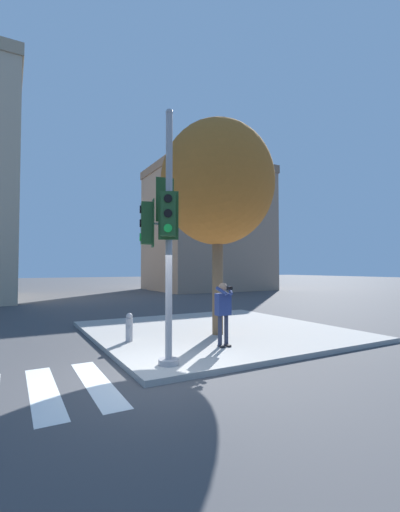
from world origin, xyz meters
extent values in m
plane|color=#424244|center=(0.00, 0.00, 0.00)|extent=(160.00, 160.00, 0.00)
cube|color=#9E9B96|center=(3.50, 3.50, 0.07)|extent=(8.00, 8.00, 0.13)
cube|color=silver|center=(-1.20, 0.25, 0.00)|extent=(0.48, 3.08, 0.01)
cube|color=silver|center=(-2.14, 0.25, 0.00)|extent=(0.48, 3.08, 0.01)
cylinder|color=#939399|center=(0.32, 0.28, 0.19)|extent=(0.44, 0.44, 0.12)
cylinder|color=#939399|center=(0.32, 0.28, 2.94)|extent=(0.15, 0.15, 5.37)
sphere|color=#939399|center=(0.32, 0.28, 5.66)|extent=(0.16, 0.16, 0.16)
cylinder|color=#939399|center=(0.35, 0.49, 3.78)|extent=(0.09, 0.29, 0.05)
cube|color=#234C23|center=(0.39, 0.76, 3.78)|extent=(0.33, 0.28, 0.90)
cube|color=#234C23|center=(0.37, 0.63, 3.78)|extent=(0.42, 0.08, 1.02)
cylinder|color=black|center=(0.41, 0.89, 4.08)|extent=(0.17, 0.05, 0.17)
cylinder|color=black|center=(0.41, 0.89, 3.78)|extent=(0.17, 0.05, 0.17)
cylinder|color=green|center=(0.41, 0.89, 3.48)|extent=(0.17, 0.05, 0.17)
cylinder|color=#939399|center=(0.23, 0.08, 3.31)|extent=(0.17, 0.28, 0.05)
cube|color=#234C23|center=(0.11, -0.16, 3.31)|extent=(0.37, 0.35, 0.90)
cube|color=#234C23|center=(0.17, -0.04, 3.31)|extent=(0.39, 0.20, 1.02)
cylinder|color=black|center=(0.06, -0.28, 3.61)|extent=(0.17, 0.10, 0.17)
cylinder|color=black|center=(0.06, -0.28, 3.31)|extent=(0.17, 0.10, 0.17)
cylinder|color=green|center=(0.06, -0.28, 3.01)|extent=(0.17, 0.10, 0.17)
cylinder|color=#939399|center=(0.11, 0.34, 3.18)|extent=(0.29, 0.13, 0.05)
cube|color=#234C23|center=(-0.14, 0.41, 3.18)|extent=(0.31, 0.35, 0.90)
cube|color=#234C23|center=(-0.02, 0.37, 3.18)|extent=(0.14, 0.41, 1.02)
cylinder|color=black|center=(-0.27, 0.45, 3.48)|extent=(0.08, 0.17, 0.17)
cylinder|color=black|center=(-0.27, 0.45, 3.18)|extent=(0.08, 0.17, 0.17)
cylinder|color=green|center=(-0.27, 0.45, 2.88)|extent=(0.08, 0.17, 0.17)
cube|color=black|center=(2.19, 1.09, 0.16)|extent=(0.09, 0.24, 0.05)
cube|color=black|center=(2.39, 1.09, 0.16)|extent=(0.09, 0.24, 0.05)
cylinder|color=#282D42|center=(2.19, 1.15, 0.54)|extent=(0.11, 0.11, 0.82)
cylinder|color=#282D42|center=(2.39, 1.15, 0.54)|extent=(0.11, 0.11, 0.82)
cube|color=navy|center=(2.29, 1.15, 1.25)|extent=(0.40, 0.22, 0.58)
sphere|color=tan|center=(2.29, 1.15, 1.71)|extent=(0.22, 0.22, 0.22)
cube|color=black|center=(2.29, 0.84, 1.69)|extent=(0.12, 0.10, 0.09)
cylinder|color=black|center=(2.29, 0.77, 1.69)|extent=(0.06, 0.08, 0.06)
cylinder|color=navy|center=(2.16, 1.01, 1.62)|extent=(0.23, 0.35, 0.23)
cylinder|color=navy|center=(2.43, 1.01, 1.62)|extent=(0.23, 0.35, 0.23)
cylinder|color=brown|center=(3.05, 2.63, 1.91)|extent=(0.34, 0.34, 3.55)
ellipsoid|color=#A86023|center=(3.05, 2.63, 4.95)|extent=(3.62, 3.62, 3.98)
cylinder|color=#99999E|center=(0.30, 2.99, 0.46)|extent=(0.20, 0.20, 0.65)
sphere|color=#99999E|center=(0.30, 2.99, 0.84)|extent=(0.18, 0.18, 0.18)
cylinder|color=#99999E|center=(0.30, 2.86, 0.53)|extent=(0.09, 0.06, 0.09)
cube|color=gray|center=(15.29, 24.14, 5.91)|extent=(11.25, 9.26, 11.83)
cube|color=#7A604C|center=(15.29, 24.14, 12.23)|extent=(11.45, 9.46, 0.80)
camera|label=1|loc=(-2.71, -6.56, 2.21)|focal=24.00mm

